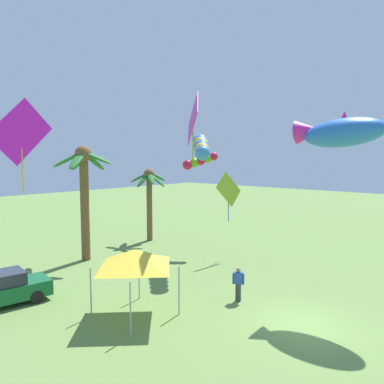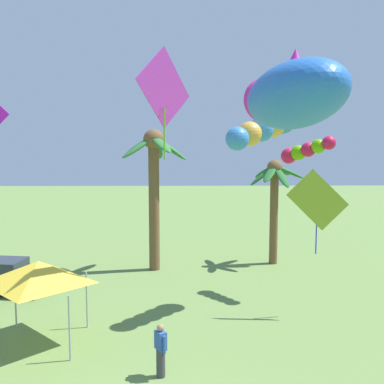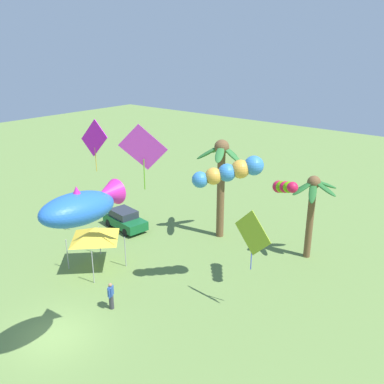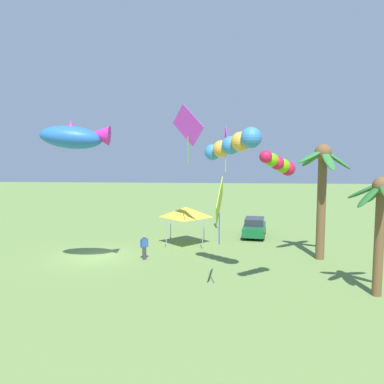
% 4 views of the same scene
% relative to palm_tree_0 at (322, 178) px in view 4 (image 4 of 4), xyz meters
% --- Properties ---
extents(ground_plane, '(120.00, 120.00, 0.00)m').
position_rel_palm_tree_0_xyz_m(ground_plane, '(0.54, -14.67, -5.25)').
color(ground_plane, olive).
extents(palm_tree_0, '(3.53, 3.67, 7.43)m').
position_rel_palm_tree_0_xyz_m(palm_tree_0, '(0.00, 0.00, 0.00)').
color(palm_tree_0, brown).
rests_on(palm_tree_0, ground).
extents(palm_tree_1, '(3.07, 2.95, 5.79)m').
position_rel_palm_tree_0_xyz_m(palm_tree_1, '(6.56, 1.11, -1.06)').
color(palm_tree_1, brown).
rests_on(palm_tree_1, ground).
extents(parked_car_0, '(4.11, 2.25, 1.51)m').
position_rel_palm_tree_0_xyz_m(parked_car_0, '(-6.57, -3.66, -4.49)').
color(parked_car_0, '#145B2D').
rests_on(parked_car_0, ground).
extents(spectator_0, '(0.39, 0.49, 1.59)m').
position_rel_palm_tree_0_xyz_m(spectator_0, '(0.90, -11.34, -4.43)').
color(spectator_0, '#38383D').
rests_on(spectator_0, ground).
extents(festival_tent, '(2.86, 2.86, 2.85)m').
position_rel_palm_tree_0_xyz_m(festival_tent, '(-3.29, -9.00, -2.78)').
color(festival_tent, '#9E9EA3').
rests_on(festival_tent, ground).
extents(kite_diamond_0, '(2.66, 0.21, 3.72)m').
position_rel_palm_tree_0_xyz_m(kite_diamond_0, '(-6.47, -6.05, 2.35)').
color(kite_diamond_0, '#CD1ACE').
extents(kite_tube_1, '(3.08, 2.94, 1.72)m').
position_rel_palm_tree_0_xyz_m(kite_tube_1, '(4.75, -5.83, 2.09)').
color(kite_tube_1, '#357EC8').
extents(kite_diamond_2, '(1.71, 2.08, 3.67)m').
position_rel_palm_tree_0_xyz_m(kite_diamond_2, '(0.93, -8.51, 3.28)').
color(kite_diamond_2, '#C237BA').
extents(kite_fish_3, '(2.09, 4.10, 1.72)m').
position_rel_palm_tree_0_xyz_m(kite_fish_3, '(3.78, -14.63, 2.54)').
color(kite_fish_3, blue).
extents(kite_diamond_4, '(2.37, 0.33, 3.32)m').
position_rel_palm_tree_0_xyz_m(kite_diamond_4, '(6.73, -6.53, -0.71)').
color(kite_diamond_4, '#94B326').
extents(kite_tube_5, '(2.08, 1.89, 1.25)m').
position_rel_palm_tree_0_xyz_m(kite_tube_5, '(6.94, -3.77, 1.16)').
color(kite_tube_5, '#CD1742').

